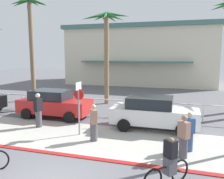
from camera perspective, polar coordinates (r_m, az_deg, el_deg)
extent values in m
plane|color=#5B5B60|center=(16.45, 3.55, -5.11)|extent=(80.00, 80.00, 0.00)
cube|color=#ADAAA0|center=(11.11, -3.46, -11.78)|extent=(44.00, 4.00, 0.02)
cube|color=maroon|center=(9.40, -7.83, -15.71)|extent=(44.00, 0.24, 0.03)
cube|color=beige|center=(32.76, 7.25, 7.74)|extent=(18.40, 9.45, 6.98)
cube|color=#47706B|center=(32.94, 7.38, 14.26)|extent=(19.00, 10.05, 0.50)
cube|color=#47706B|center=(27.63, 5.42, 6.64)|extent=(12.88, 1.20, 0.16)
cylinder|color=white|center=(14.81, 2.25, -2.65)|extent=(19.29, 0.08, 0.08)
cylinder|color=white|center=(18.09, -20.56, -2.77)|extent=(0.08, 0.08, 1.00)
cylinder|color=white|center=(16.76, -13.97, -3.34)|extent=(0.08, 0.08, 1.00)
cylinder|color=white|center=(15.68, -6.34, -3.94)|extent=(0.08, 0.08, 1.00)
cylinder|color=white|center=(14.92, 2.24, -4.54)|extent=(0.08, 0.08, 1.00)
cylinder|color=white|center=(14.52, 11.53, -5.07)|extent=(0.08, 0.08, 1.00)
cylinder|color=white|center=(14.52, 21.09, -5.47)|extent=(0.08, 0.08, 1.00)
cylinder|color=gray|center=(11.44, -7.94, -5.54)|extent=(0.08, 0.08, 2.20)
cube|color=white|center=(11.20, -8.07, 0.83)|extent=(0.04, 0.56, 0.36)
cylinder|color=red|center=(11.26, -8.03, -1.19)|extent=(0.52, 0.03, 0.52)
cylinder|color=#756047|center=(20.72, -18.73, 8.67)|extent=(0.36, 0.36, 8.19)
cone|color=#235B2D|center=(20.70, -17.45, 19.45)|extent=(1.62, 0.32, 0.81)
cone|color=#235B2D|center=(21.26, -17.23, 19.32)|extent=(1.30, 1.30, 0.70)
cone|color=#235B2D|center=(21.70, -18.13, 19.18)|extent=(0.32, 1.45, 0.60)
cone|color=#235B2D|center=(21.75, -19.54, 18.78)|extent=(1.24, 1.24, 0.82)
cone|color=#235B2D|center=(21.58, -21.07, 18.86)|extent=(1.69, 0.32, 0.78)
cone|color=#235B2D|center=(21.00, -21.35, 19.05)|extent=(1.35, 1.35, 0.84)
cone|color=#235B2D|center=(20.58, -20.45, 19.56)|extent=(0.32, 1.47, 0.68)
cone|color=#235B2D|center=(20.36, -18.87, 19.76)|extent=(1.41, 1.41, 0.69)
cylinder|color=#846B4C|center=(18.44, -1.32, 7.14)|extent=(0.36, 0.36, 6.86)
cone|color=#235B2D|center=(18.40, 1.38, 17.45)|extent=(1.81, 0.32, 0.58)
cone|color=#235B2D|center=(18.93, 0.79, 17.00)|extent=(1.39, 1.24, 0.70)
cone|color=#235B2D|center=(19.41, -0.08, 16.75)|extent=(0.63, 1.86, 0.73)
cone|color=#235B2D|center=(19.43, -1.87, 16.96)|extent=(1.11, 1.60, 0.58)
cone|color=#235B2D|center=(19.02, -2.85, 16.97)|extent=(1.33, 0.75, 0.68)
cone|color=#235B2D|center=(18.63, -4.38, 17.05)|extent=(1.95, 0.97, 0.74)
cone|color=#235B2D|center=(18.19, -3.08, 17.41)|extent=(1.02, 1.44, 0.66)
cone|color=#235B2D|center=(17.95, -1.68, 17.29)|extent=(0.58, 1.54, 0.80)
cone|color=#235B2D|center=(18.09, -0.18, 17.38)|extent=(1.30, 1.16, 0.71)
cone|color=#2D6B33|center=(17.63, 25.17, 17.75)|extent=(1.70, 0.88, 0.72)
cube|color=red|center=(14.99, -13.56, -3.81)|extent=(4.40, 1.80, 0.80)
cube|color=#1E2328|center=(14.99, -14.48, -1.20)|extent=(2.29, 1.58, 0.56)
cylinder|color=black|center=(15.22, -7.19, -4.99)|extent=(0.66, 0.22, 0.66)
cylinder|color=black|center=(13.65, -10.27, -6.64)|extent=(0.66, 0.22, 0.66)
cylinder|color=black|center=(16.55, -16.17, -4.18)|extent=(0.66, 0.22, 0.66)
cylinder|color=black|center=(15.11, -19.88, -5.54)|extent=(0.66, 0.22, 0.66)
cube|color=white|center=(12.51, 10.18, -6.13)|extent=(4.40, 1.80, 0.80)
cube|color=#1E2328|center=(12.39, 9.11, -3.02)|extent=(2.29, 1.58, 0.56)
cylinder|color=black|center=(13.41, 16.62, -7.13)|extent=(0.66, 0.22, 0.66)
cylinder|color=black|center=(11.69, 16.57, -9.44)|extent=(0.66, 0.22, 0.66)
cylinder|color=black|center=(13.69, 4.68, -6.48)|extent=(0.66, 0.22, 0.66)
cylinder|color=black|center=(12.00, 2.86, -8.62)|extent=(0.66, 0.22, 0.66)
torus|color=black|center=(7.92, 15.98, -18.27)|extent=(0.52, 0.58, 0.72)
cylinder|color=black|center=(7.63, 14.26, -18.02)|extent=(0.49, 0.55, 0.35)
cylinder|color=black|center=(7.23, 11.27, -18.24)|extent=(0.29, 0.32, 0.07)
cylinder|color=black|center=(7.54, 13.75, -17.76)|extent=(0.05, 0.05, 0.44)
cylinder|color=silver|center=(7.00, 10.16, -16.78)|extent=(0.36, 0.40, 0.04)
cube|color=#4C4C51|center=(7.51, 13.77, -17.35)|extent=(0.42, 0.43, 0.52)
cube|color=black|center=(7.30, 13.92, -13.66)|extent=(0.43, 0.42, 0.52)
sphere|color=brown|center=(7.22, 13.98, -11.97)|extent=(0.22, 0.22, 0.22)
cylinder|color=#384C7A|center=(10.16, 18.00, -11.91)|extent=(0.36, 0.36, 0.77)
cube|color=#2D5699|center=(9.95, 18.18, -8.22)|extent=(0.43, 0.31, 0.59)
sphere|color=#D6A884|center=(9.84, 18.29, -5.80)|extent=(0.21, 0.21, 0.21)
cylinder|color=#4C4C51|center=(13.26, -17.22, -6.84)|extent=(0.38, 0.38, 0.88)
cube|color=black|center=(13.08, -17.37, -3.54)|extent=(0.34, 0.45, 0.68)
sphere|color=beige|center=(12.99, -17.46, -1.42)|extent=(0.24, 0.24, 0.24)
cylinder|color=#4C4C51|center=(10.76, -4.40, -10.24)|extent=(0.44, 0.44, 0.81)
cube|color=#93705B|center=(10.55, -4.45, -6.55)|extent=(0.43, 0.48, 0.62)
sphere|color=#D6A884|center=(10.45, -4.47, -4.15)|extent=(0.22, 0.22, 0.22)
cylinder|color=#4C4C51|center=(9.45, 16.75, -13.33)|extent=(0.45, 0.45, 0.80)
cube|color=#93705B|center=(9.22, 16.94, -9.25)|extent=(0.47, 0.46, 0.61)
sphere|color=#9E7556|center=(9.10, 17.06, -6.57)|extent=(0.22, 0.22, 0.22)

